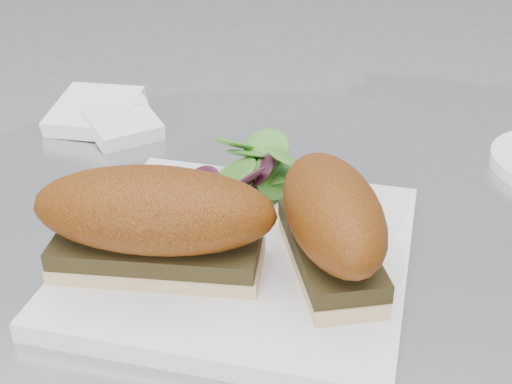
# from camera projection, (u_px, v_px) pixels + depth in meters

# --- Properties ---
(plate) EXTENTS (0.27, 0.27, 0.02)m
(plate) POSITION_uv_depth(u_px,v_px,m) (242.00, 255.00, 0.57)
(plate) COLOR white
(plate) RESTS_ON table
(sandwich_left) EXTENTS (0.19, 0.10, 0.08)m
(sandwich_left) POSITION_uv_depth(u_px,v_px,m) (155.00, 220.00, 0.52)
(sandwich_left) COLOR beige
(sandwich_left) RESTS_ON plate
(sandwich_right) EXTENTS (0.12, 0.16, 0.08)m
(sandwich_right) POSITION_uv_depth(u_px,v_px,m) (332.00, 222.00, 0.52)
(sandwich_right) COLOR beige
(sandwich_right) RESTS_ON plate
(salad) EXTENTS (0.11, 0.11, 0.05)m
(salad) POSITION_uv_depth(u_px,v_px,m) (235.00, 173.00, 0.62)
(salad) COLOR #3B832B
(salad) RESTS_ON plate
(napkin) EXTENTS (0.15, 0.15, 0.02)m
(napkin) POSITION_uv_depth(u_px,v_px,m) (109.00, 123.00, 0.79)
(napkin) COLOR white
(napkin) RESTS_ON table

